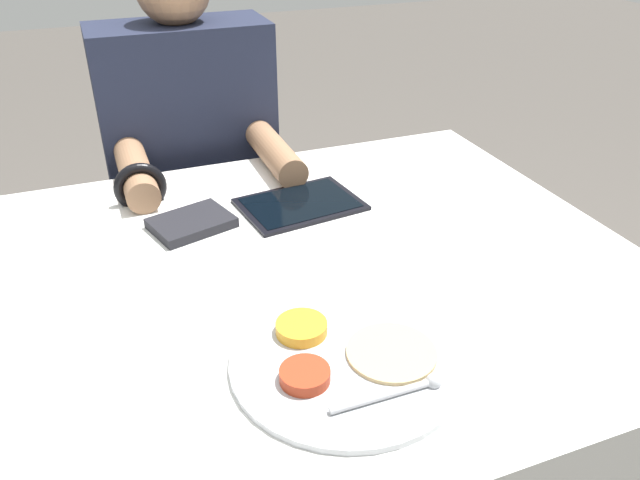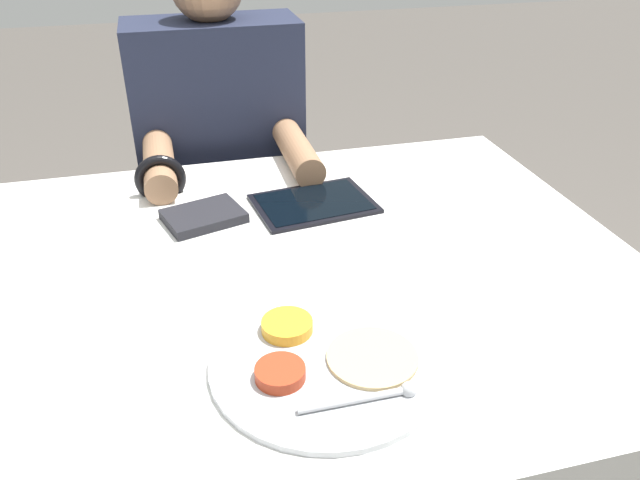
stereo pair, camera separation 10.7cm
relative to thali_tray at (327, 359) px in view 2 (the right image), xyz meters
The scene contains 5 objects.
dining_table 0.44m from the thali_tray, 90.18° to the left, with size 1.28×1.01×0.70m.
thali_tray is the anchor object (origin of this frame).
red_notebook 0.49m from the thali_tray, 105.35° to the left, with size 0.18×0.15×0.02m.
tablet_device 0.49m from the thali_tray, 78.22° to the left, with size 0.26×0.20×0.01m.
person_diner 0.94m from the thali_tray, 92.88° to the left, with size 0.43×0.48×1.17m.
Camera 2 is at (-0.18, -0.91, 1.31)m, focal length 35.00 mm.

